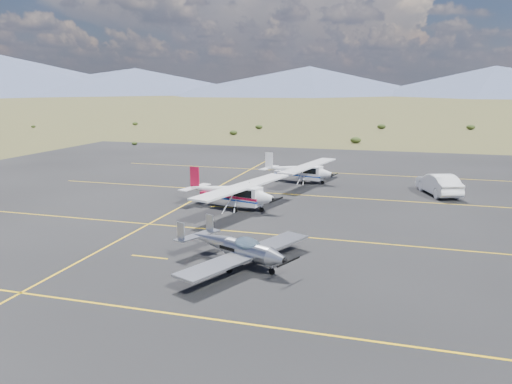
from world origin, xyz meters
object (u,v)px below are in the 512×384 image
at_px(aircraft_low_wing, 238,248).
at_px(sedan, 439,184).
at_px(aircraft_cessna, 231,191).
at_px(aircraft_plain, 299,170).

height_order(aircraft_low_wing, sedan, aircraft_low_wing).
height_order(aircraft_cessna, sedan, aircraft_cessna).
xyz_separation_m(aircraft_low_wing, aircraft_cessna, (-4.06, 10.77, 0.32)).
height_order(aircraft_cessna, aircraft_plain, aircraft_cessna).
relative_size(aircraft_cessna, sedan, 2.03).
xyz_separation_m(aircraft_cessna, sedan, (14.26, 8.74, -0.32)).
bearing_deg(aircraft_cessna, sedan, 46.32).
height_order(aircraft_plain, sedan, aircraft_plain).
relative_size(aircraft_plain, sedan, 1.90).
height_order(aircraft_low_wing, aircraft_cessna, aircraft_cessna).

